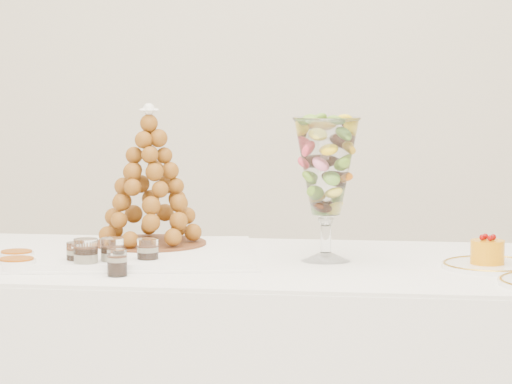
{
  "coord_description": "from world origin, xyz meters",
  "views": [
    {
      "loc": [
        0.27,
        -2.63,
        1.24
      ],
      "look_at": [
        0.07,
        0.22,
        0.93
      ],
      "focal_mm": 85.0,
      "sensor_mm": 36.0,
      "label": 1
    }
  ],
  "objects": [
    {
      "name": "lace_tray",
      "position": [
        -0.26,
        0.4,
        0.75
      ],
      "size": [
        0.66,
        0.53,
        0.02
      ],
      "primitive_type": "cube",
      "rotation": [
        0.0,
        0.0,
        0.11
      ],
      "color": "white",
      "rests_on": "buffet_table"
    },
    {
      "name": "macaron_vase",
      "position": [
        0.23,
        0.39,
        0.97
      ],
      "size": [
        0.16,
        0.16,
        0.36
      ],
      "color": "white",
      "rests_on": "buffet_table"
    },
    {
      "name": "cake_plate",
      "position": [
        0.63,
        0.31,
        0.74
      ],
      "size": [
        0.24,
        0.24,
        0.01
      ],
      "primitive_type": "cylinder",
      "color": "white",
      "rests_on": "buffet_table"
    },
    {
      "name": "verrine_a",
      "position": [
        -0.37,
        0.23,
        0.77
      ],
      "size": [
        0.05,
        0.05,
        0.06
      ],
      "primitive_type": "cylinder",
      "rotation": [
        0.0,
        0.0,
        -0.12
      ],
      "color": "white",
      "rests_on": "buffet_table"
    },
    {
      "name": "verrine_b",
      "position": [
        -0.28,
        0.23,
        0.77
      ],
      "size": [
        0.06,
        0.06,
        0.08
      ],
      "primitive_type": "cylinder",
      "rotation": [
        0.0,
        0.0,
        -0.09
      ],
      "color": "white",
      "rests_on": "buffet_table"
    },
    {
      "name": "verrine_c",
      "position": [
        -0.2,
        0.26,
        0.77
      ],
      "size": [
        0.06,
        0.06,
        0.07
      ],
      "primitive_type": "cylinder",
      "rotation": [
        0.0,
        0.0,
        0.15
      ],
      "color": "white",
      "rests_on": "buffet_table"
    },
    {
      "name": "verrine_d",
      "position": [
        -0.34,
        0.19,
        0.78
      ],
      "size": [
        0.06,
        0.06,
        0.08
      ],
      "primitive_type": "cylinder",
      "rotation": [
        0.0,
        0.0,
        -0.1
      ],
      "color": "white",
      "rests_on": "buffet_table"
    },
    {
      "name": "verrine_e",
      "position": [
        -0.25,
        0.13,
        0.77
      ],
      "size": [
        0.06,
        0.06,
        0.06
      ],
      "primitive_type": "cylinder",
      "rotation": [
        0.0,
        0.0,
        -0.33
      ],
      "color": "white",
      "rests_on": "buffet_table"
    },
    {
      "name": "ramekin_back",
      "position": [
        -0.53,
        0.3,
        0.75
      ],
      "size": [
        0.09,
        0.09,
        0.03
      ],
      "primitive_type": "cylinder",
      "color": "white",
      "rests_on": "buffet_table"
    },
    {
      "name": "ramekin_front",
      "position": [
        -0.5,
        0.18,
        0.75
      ],
      "size": [
        0.09,
        0.09,
        0.03
      ],
      "primitive_type": "cylinder",
      "color": "white",
      "rests_on": "buffet_table"
    },
    {
      "name": "croquembouche",
      "position": [
        -0.23,
        0.5,
        0.94
      ],
      "size": [
        0.3,
        0.3,
        0.37
      ],
      "rotation": [
        0.0,
        0.0,
        -0.03
      ],
      "color": "brown",
      "rests_on": "lace_tray"
    },
    {
      "name": "mousse_cake",
      "position": [
        0.62,
        0.3,
        0.78
      ],
      "size": [
        0.08,
        0.08,
        0.07
      ],
      "color": "orange",
      "rests_on": "cake_plate"
    }
  ]
}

